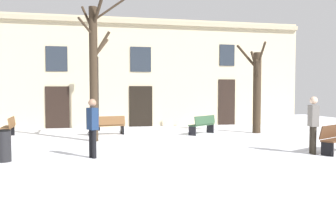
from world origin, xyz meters
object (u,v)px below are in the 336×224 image
(bench_by_litter_bin, at_px, (107,125))
(person_near_bench, at_px, (92,125))
(streetlamp, at_px, (98,81))
(litter_bin, at_px, (4,146))
(bench_facing_shops, at_px, (9,127))
(person_crossing_plaza, at_px, (313,122))
(tree_foreground, at_px, (257,89))
(bench_near_lamp, at_px, (203,125))
(tree_right_of_center, at_px, (94,67))

(bench_by_litter_bin, height_order, person_near_bench, person_near_bench)
(streetlamp, distance_m, litter_bin, 8.53)
(bench_facing_shops, bearing_deg, person_crossing_plaza, 55.34)
(tree_foreground, xyz_separation_m, bench_by_litter_bin, (-6.94, 0.77, -1.66))
(person_near_bench, distance_m, person_crossing_plaza, 6.84)
(bench_near_lamp, bearing_deg, streetlamp, -67.64)
(tree_right_of_center, distance_m, person_near_bench, 4.22)
(bench_by_litter_bin, height_order, bench_facing_shops, bench_facing_shops)
(streetlamp, bearing_deg, person_near_bench, -93.14)
(person_near_bench, xyz_separation_m, person_crossing_plaza, (6.80, -0.81, 0.04))
(bench_by_litter_bin, height_order, bench_near_lamp, bench_near_lamp)
(tree_right_of_center, xyz_separation_m, person_near_bench, (-0.17, -3.74, -1.93))
(tree_right_of_center, height_order, person_crossing_plaza, tree_right_of_center)
(litter_bin, distance_m, bench_near_lamp, 9.05)
(tree_foreground, height_order, person_near_bench, tree_foreground)
(tree_foreground, height_order, streetlamp, tree_foreground)
(person_near_bench, bearing_deg, tree_foreground, -81.52)
(tree_right_of_center, height_order, bench_near_lamp, tree_right_of_center)
(tree_right_of_center, distance_m, tree_foreground, 7.66)
(bench_by_litter_bin, relative_size, bench_near_lamp, 1.11)
(streetlamp, height_order, person_near_bench, streetlamp)
(bench_near_lamp, distance_m, person_near_bench, 7.14)
(tree_right_of_center, height_order, streetlamp, tree_right_of_center)
(tree_right_of_center, distance_m, streetlamp, 3.99)
(litter_bin, relative_size, bench_facing_shops, 0.54)
(streetlamp, bearing_deg, bench_near_lamp, -30.14)
(tree_foreground, bearing_deg, litter_bin, -153.53)
(streetlamp, height_order, bench_facing_shops, streetlamp)
(bench_by_litter_bin, bearing_deg, litter_bin, 51.65)
(tree_right_of_center, xyz_separation_m, streetlamp, (0.25, 3.96, -0.41))
(tree_foreground, height_order, litter_bin, tree_foreground)
(streetlamp, height_order, bench_by_litter_bin, streetlamp)
(tree_right_of_center, xyz_separation_m, bench_by_litter_bin, (0.58, 2.00, -2.48))
(bench_facing_shops, bearing_deg, litter_bin, 7.52)
(litter_bin, xyz_separation_m, person_crossing_plaza, (9.23, -0.74, 0.56))
(litter_bin, height_order, person_near_bench, person_near_bench)
(bench_near_lamp, xyz_separation_m, person_near_bench, (-5.05, -5.02, 0.53))
(streetlamp, distance_m, person_crossing_plaza, 10.74)
(litter_bin, bearing_deg, streetlamp, 69.79)
(bench_facing_shops, height_order, bench_near_lamp, bench_facing_shops)
(person_crossing_plaza, bearing_deg, streetlamp, -132.05)
(litter_bin, distance_m, person_near_bench, 2.49)
(tree_foreground, relative_size, litter_bin, 4.68)
(tree_foreground, bearing_deg, bench_by_litter_bin, 173.70)
(bench_by_litter_bin, height_order, person_crossing_plaza, person_crossing_plaza)
(tree_right_of_center, relative_size, person_crossing_plaza, 3.34)
(litter_bin, bearing_deg, person_near_bench, 1.51)
(bench_facing_shops, height_order, person_near_bench, person_near_bench)
(tree_foreground, bearing_deg, bench_facing_shops, 176.07)
(bench_near_lamp, bearing_deg, tree_foreground, 141.54)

